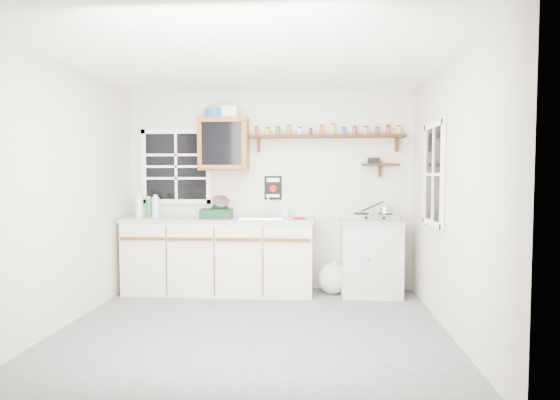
{
  "coord_description": "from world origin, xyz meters",
  "views": [
    {
      "loc": [
        0.58,
        -4.31,
        1.45
      ],
      "look_at": [
        0.21,
        0.55,
        1.18
      ],
      "focal_mm": 30.0,
      "sensor_mm": 36.0,
      "label": 1
    }
  ],
  "objects_px": {
    "main_cabinet": "(220,255)",
    "upper_cabinet": "(224,144)",
    "right_cabinet": "(371,257)",
    "hotplate": "(373,217)",
    "dish_rack": "(218,211)",
    "spice_shelf": "(327,135)"
  },
  "relations": [
    {
      "from": "main_cabinet",
      "to": "upper_cabinet",
      "type": "distance_m",
      "value": 1.37
    },
    {
      "from": "right_cabinet",
      "to": "hotplate",
      "type": "height_order",
      "value": "hotplate"
    },
    {
      "from": "main_cabinet",
      "to": "dish_rack",
      "type": "relative_size",
      "value": 5.88
    },
    {
      "from": "upper_cabinet",
      "to": "spice_shelf",
      "type": "relative_size",
      "value": 0.34
    },
    {
      "from": "right_cabinet",
      "to": "hotplate",
      "type": "xyz_separation_m",
      "value": [
        0.03,
        -0.02,
        0.49
      ]
    },
    {
      "from": "right_cabinet",
      "to": "spice_shelf",
      "type": "relative_size",
      "value": 0.48
    },
    {
      "from": "right_cabinet",
      "to": "dish_rack",
      "type": "height_order",
      "value": "dish_rack"
    },
    {
      "from": "main_cabinet",
      "to": "upper_cabinet",
      "type": "bearing_deg",
      "value": 76.32
    },
    {
      "from": "upper_cabinet",
      "to": "hotplate",
      "type": "bearing_deg",
      "value": -4.33
    },
    {
      "from": "main_cabinet",
      "to": "spice_shelf",
      "type": "xyz_separation_m",
      "value": [
        1.32,
        0.21,
        1.47
      ]
    },
    {
      "from": "right_cabinet",
      "to": "dish_rack",
      "type": "distance_m",
      "value": 1.92
    },
    {
      "from": "right_cabinet",
      "to": "upper_cabinet",
      "type": "xyz_separation_m",
      "value": [
        -1.8,
        0.12,
        1.37
      ]
    },
    {
      "from": "dish_rack",
      "to": "spice_shelf",
      "type": "bearing_deg",
      "value": 8.69
    },
    {
      "from": "main_cabinet",
      "to": "spice_shelf",
      "type": "height_order",
      "value": "spice_shelf"
    },
    {
      "from": "right_cabinet",
      "to": "spice_shelf",
      "type": "height_order",
      "value": "spice_shelf"
    },
    {
      "from": "spice_shelf",
      "to": "hotplate",
      "type": "height_order",
      "value": "spice_shelf"
    },
    {
      "from": "upper_cabinet",
      "to": "dish_rack",
      "type": "xyz_separation_m",
      "value": [
        -0.04,
        -0.22,
        -0.81
      ]
    },
    {
      "from": "right_cabinet",
      "to": "hotplate",
      "type": "relative_size",
      "value": 1.59
    },
    {
      "from": "main_cabinet",
      "to": "dish_rack",
      "type": "distance_m",
      "value": 0.55
    },
    {
      "from": "dish_rack",
      "to": "hotplate",
      "type": "bearing_deg",
      "value": -1.17
    },
    {
      "from": "main_cabinet",
      "to": "right_cabinet",
      "type": "bearing_deg",
      "value": 0.79
    },
    {
      "from": "main_cabinet",
      "to": "spice_shelf",
      "type": "distance_m",
      "value": 1.98
    }
  ]
}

